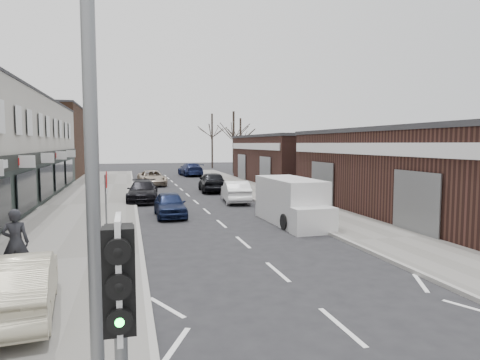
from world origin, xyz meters
TOP-DOWN VIEW (x-y plane):
  - pavement_left at (-6.75, 22.00)m, footprint 5.50×64.00m
  - pavement_right at (5.75, 22.00)m, footprint 3.50×64.00m
  - brick_block_far at (-13.50, 45.00)m, footprint 8.00×10.00m
  - right_unit_near at (12.50, 14.00)m, footprint 10.00×18.00m
  - right_unit_far at (12.50, 34.00)m, footprint 10.00×16.00m
  - tree_far_a at (9.00, 48.00)m, footprint 3.60×3.60m
  - tree_far_b at (11.50, 54.00)m, footprint 3.60×3.60m
  - tree_far_c at (8.50, 60.00)m, footprint 3.60×3.60m
  - traffic_light at (-4.40, -2.02)m, footprint 0.28×0.60m
  - street_lamp at (-4.53, -0.80)m, footprint 2.23×0.22m
  - warning_sign at (-5.16, 12.00)m, footprint 0.12×0.80m
  - white_van at (3.34, 13.32)m, footprint 2.11×5.64m
  - sedan_on_pavement at (-6.70, 4.05)m, footprint 1.93×4.38m
  - pedestrian at (-7.42, 7.13)m, footprint 0.72×0.48m
  - parked_car_left_a at (-2.20, 16.69)m, footprint 1.57×3.84m
  - parked_car_left_b at (-3.40, 23.05)m, footprint 2.31×4.91m
  - parked_car_left_c at (-2.20, 34.11)m, footprint 2.67×5.11m
  - parked_car_right_a at (2.52, 21.19)m, footprint 1.94×4.45m
  - parked_car_right_b at (2.20, 27.66)m, footprint 2.24×4.87m
  - parked_car_right_c at (2.90, 44.85)m, footprint 2.67×5.56m

SIDE VIEW (x-z plane):
  - tree_far_a at x=9.00m, z-range -4.00..4.00m
  - tree_far_b at x=11.50m, z-range -3.75..3.75m
  - tree_far_c at x=8.50m, z-range -4.25..4.25m
  - pavement_left at x=-6.75m, z-range 0.00..0.12m
  - pavement_right at x=5.75m, z-range 0.00..0.12m
  - parked_car_left_a at x=-2.20m, z-range 0.00..1.31m
  - parked_car_left_c at x=-2.20m, z-range 0.00..1.37m
  - parked_car_left_b at x=-3.40m, z-range 0.00..1.39m
  - parked_car_right_a at x=2.52m, z-range 0.00..1.42m
  - parked_car_right_c at x=2.90m, z-range 0.00..1.56m
  - parked_car_right_b at x=2.20m, z-range 0.00..1.62m
  - sedan_on_pavement at x=-6.70m, z-range 0.12..1.52m
  - white_van at x=3.34m, z-range -0.06..2.12m
  - pedestrian at x=-7.42m, z-range 0.12..2.05m
  - warning_sign at x=-5.16m, z-range 0.85..3.55m
  - right_unit_near at x=12.50m, z-range 0.00..4.50m
  - right_unit_far at x=12.50m, z-range 0.00..4.50m
  - traffic_light at x=-4.40m, z-range 0.86..3.96m
  - brick_block_far at x=-13.50m, z-range 0.00..8.00m
  - street_lamp at x=-4.53m, z-range 0.62..8.62m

